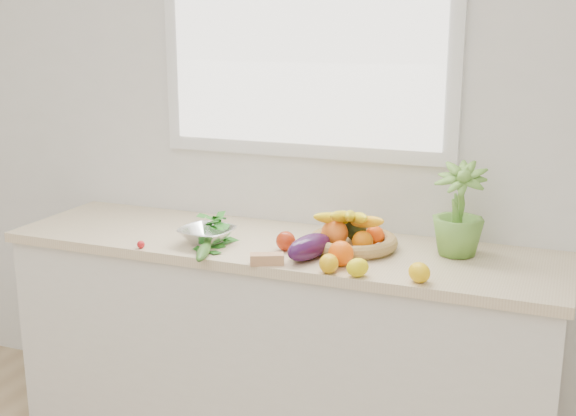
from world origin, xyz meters
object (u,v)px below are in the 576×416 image
at_px(cucumber, 204,251).
at_px(colander_with_spinach, 207,230).
at_px(apple, 286,241).
at_px(potted_herb, 459,209).
at_px(eggplant, 309,247).
at_px(fruit_basket, 352,236).

bearing_deg(cucumber, colander_with_spinach, 113.33).
relative_size(apple, cucumber, 0.33).
relative_size(potted_herb, colander_with_spinach, 1.52).
bearing_deg(apple, colander_with_spinach, -172.58).
height_order(apple, eggplant, eggplant).
height_order(cucumber, fruit_basket, fruit_basket).
bearing_deg(eggplant, cucumber, -162.78).
xyz_separation_m(apple, fruit_basket, (0.23, 0.12, 0.01)).
relative_size(apple, colander_with_spinach, 0.33).
bearing_deg(apple, potted_herb, 16.90).
bearing_deg(eggplant, apple, 150.90).
bearing_deg(cucumber, fruit_basket, 31.68).
relative_size(eggplant, colander_with_spinach, 1.02).
relative_size(cucumber, colander_with_spinach, 1.00).
bearing_deg(apple, fruit_basket, 26.59).
bearing_deg(colander_with_spinach, apple, 7.42).
distance_m(eggplant, fruit_basket, 0.21).
xyz_separation_m(cucumber, potted_herb, (0.88, 0.37, 0.16)).
relative_size(apple, potted_herb, 0.22).
height_order(eggplant, fruit_basket, fruit_basket).
bearing_deg(eggplant, colander_with_spinach, 176.58).
bearing_deg(cucumber, apple, 35.81).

